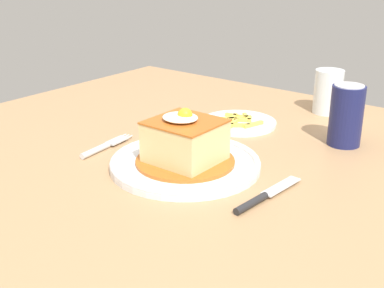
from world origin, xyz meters
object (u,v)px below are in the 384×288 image
Objects in this scene: soda_can at (346,115)px; side_plate_fries at (238,123)px; knife at (260,198)px; main_plate at (185,163)px; drinking_glass at (328,95)px; fork at (103,147)px.

soda_can reaches higher than side_plate_fries.
side_plate_fries reaches higher than knife.
knife is 1.34× the size of soda_can.
main_plate is at bearing -121.74° from soda_can.
drinking_glass is 0.62× the size of side_plate_fries.
side_plate_fries is (-0.12, -0.21, -0.04)m from drinking_glass.
main_plate reaches higher than knife.
fork is at bearing -169.93° from main_plate.
main_plate is 0.35m from soda_can.
drinking_glass reaches higher than knife.
knife is at bearing -90.58° from soda_can.
soda_can is (0.36, 0.32, 0.06)m from fork.
main_plate is 0.27m from side_plate_fries.
drinking_glass is (0.25, 0.50, 0.04)m from fork.
soda_can is at bearing 41.66° from fork.
side_plate_fries is (0.13, 0.29, -0.00)m from fork.
fork is at bearing -179.86° from knife.
knife is (0.36, 0.00, -0.00)m from fork.
soda_can is 0.73× the size of side_plate_fries.
main_plate is at bearing 10.07° from fork.
drinking_glass is at bearing 64.03° from fork.
drinking_glass is at bearing 102.81° from knife.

